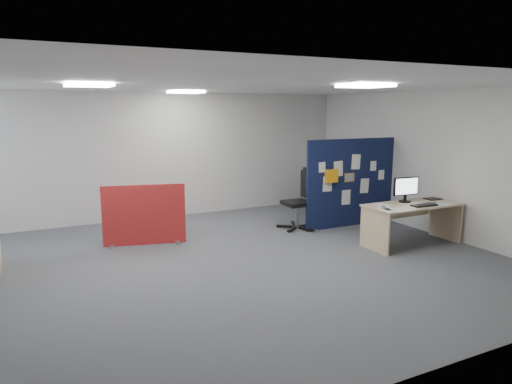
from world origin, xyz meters
name	(u,v)px	position (x,y,z in m)	size (l,w,h in m)	color
floor	(209,267)	(0.00, 0.00, 0.00)	(9.00, 9.00, 0.00)	#4D4F54
ceiling	(206,84)	(0.00, 0.00, 2.70)	(9.00, 7.00, 0.02)	white
wall_back	(151,156)	(0.00, 3.50, 1.35)	(9.00, 0.02, 2.70)	silver
wall_front	(364,240)	(0.00, -3.50, 1.35)	(9.00, 0.02, 2.70)	silver
wall_right	(433,163)	(4.50, 0.00, 1.35)	(0.02, 7.00, 2.70)	silver
ceiling_lights	(211,88)	(0.33, 0.67, 2.67)	(4.10, 4.10, 0.04)	white
navy_divider	(351,183)	(3.46, 1.08, 0.88)	(2.14, 0.30, 1.77)	#0E0E36
main_desk	(410,213)	(3.58, -0.43, 0.56)	(1.71, 0.76, 0.73)	beige
monitor_main	(406,188)	(3.58, -0.29, 0.98)	(0.51, 0.21, 0.44)	black
keyboard	(424,205)	(3.63, -0.67, 0.74)	(0.45, 0.18, 0.03)	black
mouse	(433,203)	(3.88, -0.64, 0.74)	(0.10, 0.06, 0.03)	gray
paper_tray	(433,199)	(4.22, -0.32, 0.74)	(0.28, 0.22, 0.01)	black
red_divider	(144,216)	(-0.60, 1.60, 0.52)	(1.39, 0.37, 1.06)	#B02916
office_chair	(302,195)	(2.46, 1.32, 0.67)	(0.74, 0.78, 1.17)	black
desk_papers	(401,207)	(3.21, -0.57, 0.73)	(1.50, 0.69, 0.00)	white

